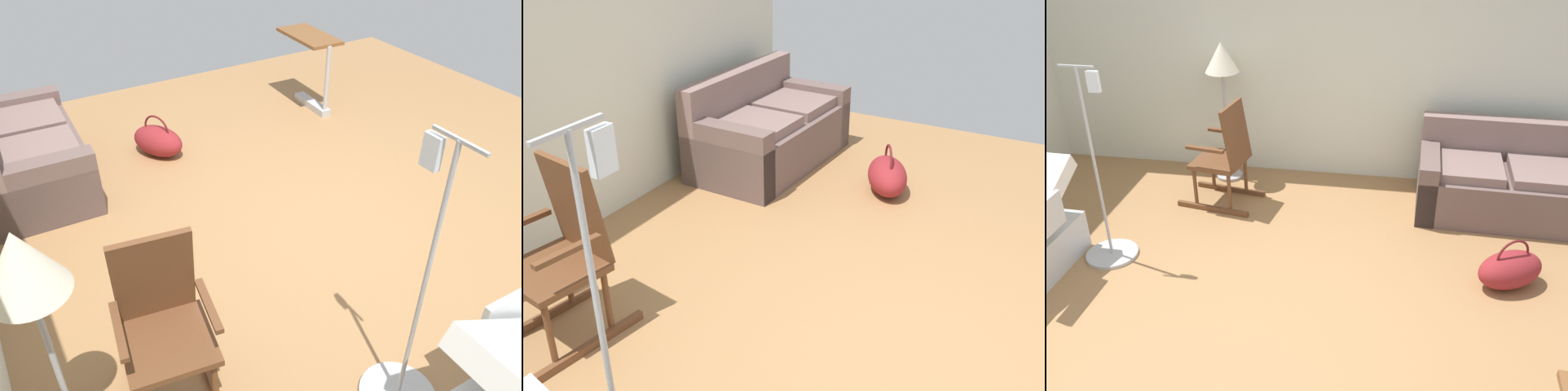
{
  "view_description": "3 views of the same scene",
  "coord_description": "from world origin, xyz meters",
  "views": [
    {
      "loc": [
        -2.63,
        2.2,
        2.66
      ],
      "look_at": [
        -0.28,
        0.8,
        0.78
      ],
      "focal_mm": 35.81,
      "sensor_mm": 36.0,
      "label": 1
    },
    {
      "loc": [
        -2.63,
        -0.76,
        2.3
      ],
      "look_at": [
        0.03,
        0.71,
        0.77
      ],
      "focal_mm": 41.82,
      "sensor_mm": 36.0,
      "label": 2
    },
    {
      "loc": [
        0.87,
        -3.22,
        2.89
      ],
      "look_at": [
        0.26,
        0.48,
        0.82
      ],
      "focal_mm": 39.63,
      "sensor_mm": 36.0,
      "label": 3
    }
  ],
  "objects": [
    {
      "name": "back_wall",
      "position": [
        0.0,
        2.55,
        1.35
      ],
      "size": [
        6.06,
        0.1,
        2.7
      ],
      "primitive_type": "cube",
      "color": "silver",
      "rests_on": "ground"
    },
    {
      "name": "rocking_chair",
      "position": [
        -0.74,
        1.67,
        0.5
      ],
      "size": [
        0.83,
        0.59,
        1.05
      ],
      "color": "brown",
      "rests_on": "ground"
    },
    {
      "name": "duffel_bag",
      "position": [
        1.86,
        0.72,
        0.15
      ],
      "size": [
        0.64,
        0.55,
        0.43
      ],
      "color": "maroon",
      "rests_on": "ground"
    },
    {
      "name": "ground_plane",
      "position": [
        0.0,
        0.0,
        0.0
      ],
      "size": [
        7.33,
        7.33,
        0.0
      ],
      "primitive_type": "plane",
      "color": "#9E7247"
    },
    {
      "name": "couch",
      "position": [
        1.93,
        1.92,
        0.31
      ],
      "size": [
        1.63,
        0.9,
        0.85
      ],
      "color": "#68534F",
      "rests_on": "ground"
    }
  ]
}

